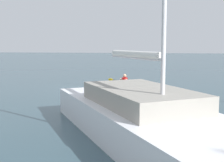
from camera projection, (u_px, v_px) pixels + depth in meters
ground_plane at (106, 88)px, 19.29m from camera, size 160.00×160.00×0.00m
kayak at (124, 88)px, 18.42m from camera, size 2.98×4.59×0.25m
kayaker at (125, 81)px, 18.40m from camera, size 2.04×1.18×0.76m
sailboat_end_of_pier at (149, 120)px, 8.66m from camera, size 7.63×9.75×13.17m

